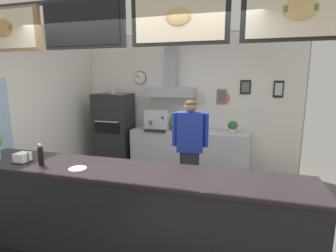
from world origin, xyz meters
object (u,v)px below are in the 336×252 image
object	(u,v)px
potted_rosemary	(191,123)
napkin_holder	(22,158)
potted_thyme	(233,126)
pepper_grinder	(41,154)
shop_worker	(190,149)
potted_basil	(176,123)
condiment_plate	(78,169)
espresso_machine	(159,120)
pizza_oven	(114,131)

from	to	relation	value
potted_rosemary	napkin_holder	bearing A→B (deg)	-115.25
potted_thyme	pepper_grinder	world-z (taller)	pepper_grinder
shop_worker	napkin_holder	size ratio (longest dim) A/B	9.71
shop_worker	potted_basil	distance (m)	1.41
condiment_plate	pepper_grinder	world-z (taller)	pepper_grinder
shop_worker	pepper_grinder	xyz separation A→B (m)	(-1.30, -1.57, 0.27)
potted_thyme	condiment_plate	xyz separation A→B (m)	(-1.44, -2.85, 0.01)
espresso_machine	pepper_grinder	bearing A→B (deg)	-98.09
shop_worker	potted_basil	world-z (taller)	shop_worker
pizza_oven	potted_rosemary	distance (m)	1.68
potted_rosemary	condiment_plate	distance (m)	2.95
potted_thyme	condiment_plate	world-z (taller)	potted_thyme
shop_worker	potted_basil	xyz separation A→B (m)	(-0.55, 1.29, 0.17)
shop_worker	pepper_grinder	bearing A→B (deg)	42.25
espresso_machine	potted_thyme	world-z (taller)	espresso_machine
shop_worker	pizza_oven	bearing A→B (deg)	-40.58
potted_thyme	pepper_grinder	distance (m)	3.41
shop_worker	potted_thyme	distance (m)	1.40
espresso_machine	potted_rosemary	xyz separation A→B (m)	(0.66, 0.02, -0.04)
espresso_machine	potted_rosemary	size ratio (longest dim) A/B	1.98
espresso_machine	potted_thyme	size ratio (longest dim) A/B	2.32
potted_basil	potted_rosemary	world-z (taller)	potted_rosemary
potted_basil	pepper_grinder	distance (m)	2.96
potted_rosemary	pepper_grinder	world-z (taller)	pepper_grinder
potted_basil	condiment_plate	xyz separation A→B (m)	(-0.30, -2.87, -0.01)
espresso_machine	potted_thyme	xyz separation A→B (m)	(1.48, -0.01, -0.06)
condiment_plate	pepper_grinder	distance (m)	0.46
pizza_oven	pepper_grinder	distance (m)	2.85
pizza_oven	napkin_holder	size ratio (longest dim) A/B	10.31
pepper_grinder	condiment_plate	bearing A→B (deg)	-1.60
espresso_machine	potted_rosemary	bearing A→B (deg)	2.09
potted_basil	potted_rosemary	size ratio (longest dim) A/B	0.98
potted_basil	potted_thyme	bearing A→B (deg)	-1.32
pizza_oven	potted_basil	distance (m)	1.36
potted_thyme	potted_basil	bearing A→B (deg)	178.68
espresso_machine	condiment_plate	size ratio (longest dim) A/B	3.14
potted_basil	potted_rosemary	xyz separation A→B (m)	(0.32, 0.01, 0.01)
potted_thyme	napkin_holder	bearing A→B (deg)	-127.60
potted_thyme	potted_rosemary	xyz separation A→B (m)	(-0.82, 0.04, 0.02)
potted_thyme	potted_rosemary	bearing A→B (deg)	177.39
pizza_oven	shop_worker	bearing A→B (deg)	-32.49
potted_basil	condiment_plate	size ratio (longest dim) A/B	1.55
shop_worker	espresso_machine	bearing A→B (deg)	-63.07
espresso_machine	potted_basil	bearing A→B (deg)	2.15
potted_rosemary	napkin_holder	world-z (taller)	potted_rosemary
pizza_oven	condiment_plate	distance (m)	2.98
napkin_holder	espresso_machine	bearing A→B (deg)	76.49
potted_basil	napkin_holder	world-z (taller)	potted_basil
potted_rosemary	condiment_plate	bearing A→B (deg)	-102.10
potted_rosemary	potted_thyme	bearing A→B (deg)	-2.61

